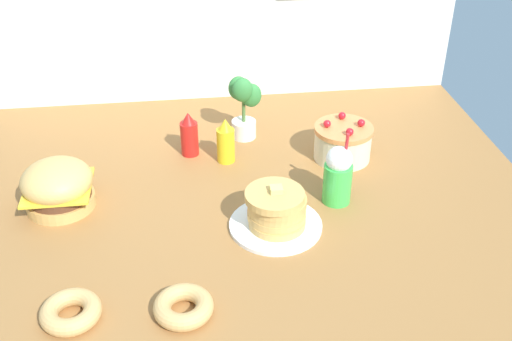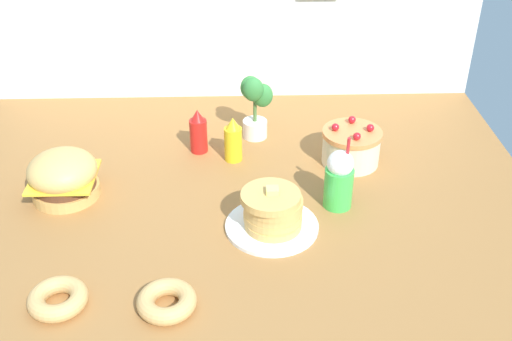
% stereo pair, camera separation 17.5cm
% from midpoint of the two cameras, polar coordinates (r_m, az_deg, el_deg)
% --- Properties ---
extents(ground_plane, '(2.29, 2.04, 0.02)m').
position_cam_midpoint_polar(ground_plane, '(2.20, 0.22, -4.75)').
color(ground_plane, '#9E6B38').
extents(burger, '(0.25, 0.25, 0.18)m').
position_cam_midpoint_polar(burger, '(2.34, -15.30, -0.53)').
color(burger, '#DBA859').
rests_on(burger, ground_plane).
extents(pancake_stack, '(0.32, 0.32, 0.17)m').
position_cam_midpoint_polar(pancake_stack, '(2.11, 3.90, -3.97)').
color(pancake_stack, white).
rests_on(pancake_stack, ground_plane).
extents(layer_cake, '(0.24, 0.24, 0.17)m').
position_cam_midpoint_polar(layer_cake, '(2.51, 10.73, 2.14)').
color(layer_cake, beige).
rests_on(layer_cake, ground_plane).
extents(ketchup_bottle, '(0.07, 0.07, 0.19)m').
position_cam_midpoint_polar(ketchup_bottle, '(2.55, -3.37, 3.50)').
color(ketchup_bottle, red).
rests_on(ketchup_bottle, ground_plane).
extents(mustard_bottle, '(0.07, 0.07, 0.19)m').
position_cam_midpoint_polar(mustard_bottle, '(2.48, -0.14, 2.74)').
color(mustard_bottle, yellow).
rests_on(mustard_bottle, ground_plane).
extents(cream_soda_cup, '(0.10, 0.10, 0.29)m').
position_cam_midpoint_polar(cream_soda_cup, '(2.23, 9.89, -0.87)').
color(cream_soda_cup, green).
rests_on(cream_soda_cup, ground_plane).
extents(donut_pink_glaze, '(0.18, 0.18, 0.05)m').
position_cam_midpoint_polar(donut_pink_glaze, '(1.91, -15.27, -11.36)').
color(donut_pink_glaze, tan).
rests_on(donut_pink_glaze, ground_plane).
extents(donut_chocolate, '(0.18, 0.18, 0.05)m').
position_cam_midpoint_polar(donut_chocolate, '(1.85, -5.50, -11.94)').
color(donut_chocolate, tan).
rests_on(donut_chocolate, ground_plane).
extents(potted_plant, '(0.14, 0.12, 0.29)m').
position_cam_midpoint_polar(potted_plant, '(2.62, 1.86, 6.05)').
color(potted_plant, white).
rests_on(potted_plant, ground_plane).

